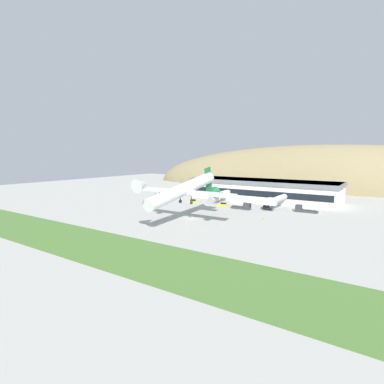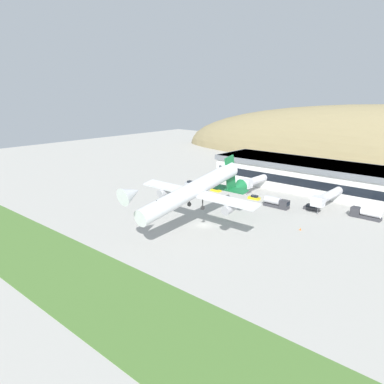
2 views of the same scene
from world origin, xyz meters
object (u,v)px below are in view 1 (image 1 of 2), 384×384
(cargo_airplane, at_px, (185,190))
(fuel_truck, at_px, (241,205))
(terminal_building, at_px, (262,189))
(jetway_1, at_px, (277,199))
(service_car_3, at_px, (172,199))
(service_car_1, at_px, (193,201))
(service_car_0, at_px, (267,208))
(box_truck, at_px, (307,208))
(jetway_0, at_px, (221,194))
(service_car_2, at_px, (223,204))
(traffic_cone_0, at_px, (263,218))

(cargo_airplane, xyz_separation_m, fuel_truck, (5.73, 31.71, -9.06))
(terminal_building, bearing_deg, jetway_1, -54.61)
(terminal_building, bearing_deg, service_car_3, -146.86)
(terminal_building, height_order, service_car_1, terminal_building)
(jetway_1, height_order, service_car_3, jetway_1)
(service_car_0, xyz_separation_m, box_truck, (14.87, 2.80, 0.86))
(jetway_1, height_order, service_car_0, jetway_1)
(jetway_0, height_order, service_car_1, jetway_0)
(terminal_building, distance_m, service_car_2, 26.50)
(service_car_3, bearing_deg, cargo_airplane, -47.08)
(fuel_truck, bearing_deg, box_truck, 17.10)
(jetway_1, xyz_separation_m, service_car_0, (-3.11, -3.37, -3.30))
(jetway_0, relative_size, service_car_0, 2.95)
(cargo_airplane, xyz_separation_m, box_truck, (29.82, 39.12, -9.02))
(box_truck, bearing_deg, terminal_building, 141.79)
(terminal_building, bearing_deg, service_car_1, -133.67)
(jetway_1, distance_m, service_car_3, 51.20)
(service_car_3, xyz_separation_m, traffic_cone_0, (52.95, -16.76, -0.35))
(terminal_building, height_order, service_car_0, terminal_building)
(service_car_2, relative_size, box_truck, 0.50)
(service_car_1, bearing_deg, terminal_building, 46.33)
(service_car_1, distance_m, service_car_2, 15.77)
(service_car_0, distance_m, traffic_cone_0, 18.50)
(jetway_0, relative_size, cargo_airplane, 0.30)
(terminal_building, relative_size, jetway_0, 5.45)
(jetway_1, bearing_deg, fuel_truck, -147.10)
(cargo_airplane, relative_size, traffic_cone_0, 75.45)
(jetway_0, bearing_deg, service_car_1, -144.94)
(traffic_cone_0, bearing_deg, service_car_0, 106.21)
(jetway_0, relative_size, service_car_2, 3.21)
(terminal_building, xyz_separation_m, jetway_0, (-13.19, -17.50, -1.65))
(service_car_2, distance_m, service_car_3, 28.83)
(service_car_3, bearing_deg, service_car_2, -1.27)
(service_car_3, bearing_deg, fuel_truck, -5.35)
(service_car_1, bearing_deg, jetway_1, 7.90)
(service_car_0, bearing_deg, box_truck, 10.66)
(traffic_cone_0, bearing_deg, terminal_building, 111.46)
(service_car_0, height_order, box_truck, box_truck)
(cargo_airplane, distance_m, service_car_2, 36.32)
(service_car_0, height_order, service_car_1, service_car_0)
(service_car_2, relative_size, service_car_3, 0.95)
(cargo_airplane, bearing_deg, traffic_cone_0, 42.71)
(service_car_2, xyz_separation_m, box_truck, (33.84, 4.44, 0.98))
(fuel_truck, bearing_deg, service_car_2, 163.07)
(jetway_0, xyz_separation_m, fuel_truck, (14.87, -10.19, -2.47))
(terminal_building, relative_size, service_car_3, 16.61)
(box_truck, bearing_deg, service_car_0, -169.34)
(cargo_airplane, height_order, fuel_truck, cargo_airplane)
(service_car_1, bearing_deg, service_car_2, 0.88)
(jetway_1, distance_m, box_truck, 12.02)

